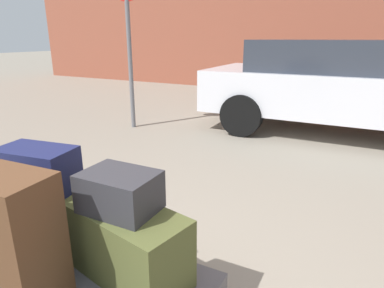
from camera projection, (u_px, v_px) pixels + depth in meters
duffel_bag_olive_rear_right at (123, 242)px, 1.61m from camera, size 0.72×0.43×0.35m
suitcase_brown_stacked_top at (14, 242)px, 1.39m from camera, size 0.38×0.28×0.60m
suitcase_navy_rear_left at (42, 200)px, 1.78m from camera, size 0.42×0.28×0.58m
duffel_bag_charcoal_topmost_pile at (120, 192)px, 1.53m from camera, size 0.34×0.25×0.18m
parked_car at (345, 85)px, 5.10m from camera, size 4.33×1.98×1.42m
no_parking_sign at (129, 33)px, 5.20m from camera, size 0.49×0.13×2.47m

